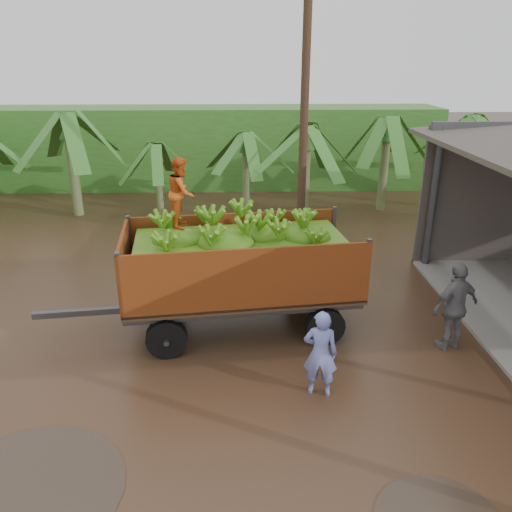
{
  "coord_description": "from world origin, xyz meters",
  "views": [
    {
      "loc": [
        -0.06,
        -7.68,
        5.67
      ],
      "look_at": [
        0.25,
        2.82,
        1.49
      ],
      "focal_mm": 35.0,
      "sensor_mm": 36.0,
      "label": 1
    }
  ],
  "objects_px": {
    "man_blue": "(320,353)",
    "utility_pole": "(304,122)",
    "banana_trailer": "(240,264)",
    "man_grey": "(455,306)"
  },
  "relations": [
    {
      "from": "man_grey",
      "to": "utility_pole",
      "type": "xyz_separation_m",
      "value": [
        -2.55,
        5.49,
        3.03
      ]
    },
    {
      "from": "banana_trailer",
      "to": "utility_pole",
      "type": "bearing_deg",
      "value": 60.37
    },
    {
      "from": "man_blue",
      "to": "banana_trailer",
      "type": "bearing_deg",
      "value": -49.72
    },
    {
      "from": "banana_trailer",
      "to": "utility_pole",
      "type": "height_order",
      "value": "utility_pole"
    },
    {
      "from": "man_blue",
      "to": "utility_pole",
      "type": "distance_m",
      "value": 7.64
    },
    {
      "from": "man_blue",
      "to": "man_grey",
      "type": "xyz_separation_m",
      "value": [
        2.97,
        1.45,
        0.13
      ]
    },
    {
      "from": "man_grey",
      "to": "utility_pole",
      "type": "distance_m",
      "value": 6.77
    },
    {
      "from": "banana_trailer",
      "to": "man_blue",
      "type": "height_order",
      "value": "banana_trailer"
    },
    {
      "from": "banana_trailer",
      "to": "man_grey",
      "type": "distance_m",
      "value": 4.55
    },
    {
      "from": "man_blue",
      "to": "utility_pole",
      "type": "bearing_deg",
      "value": -82.55
    }
  ]
}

